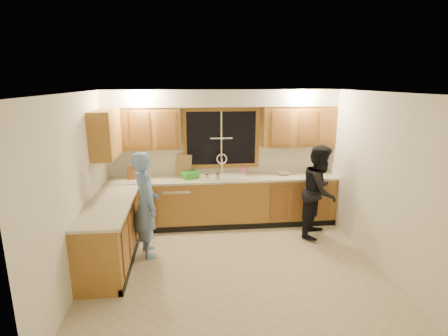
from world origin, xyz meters
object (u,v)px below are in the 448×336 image
object	(u,v)px
sink	(223,180)
knife_block	(131,173)
dishwasher	(178,205)
woman	(320,191)
stove	(102,252)
dish_crate	(190,175)
soap_bottle	(244,169)
bowl	(284,173)
man	(146,204)

from	to	relation	value
sink	knife_block	bearing A→B (deg)	178.56
dishwasher	woman	world-z (taller)	woman
stove	dish_crate	distance (m)	2.24
soap_bottle	bowl	distance (m)	0.76
man	soap_bottle	xyz separation A→B (m)	(1.71, 1.24, 0.19)
sink	dish_crate	distance (m)	0.62
sink	woman	xyz separation A→B (m)	(1.61, -0.66, -0.06)
man	woman	world-z (taller)	man
dish_crate	bowl	bearing A→B (deg)	1.50
dishwasher	bowl	size ratio (longest dim) A/B	3.68
sink	bowl	world-z (taller)	sink
knife_block	soap_bottle	world-z (taller)	knife_block
woman	bowl	xyz separation A→B (m)	(-0.44, 0.70, 0.15)
dishwasher	bowl	distance (m)	2.09
man	bowl	world-z (taller)	man
dishwasher	man	size ratio (longest dim) A/B	0.50
man	bowl	bearing A→B (deg)	-84.40
dishwasher	bowl	xyz separation A→B (m)	(2.02, 0.06, 0.54)
knife_block	woman	bearing A→B (deg)	-12.80
stove	dish_crate	bearing A→B (deg)	56.84
man	bowl	distance (m)	2.70
bowl	sink	bearing A→B (deg)	-178.01
woman	bowl	bearing A→B (deg)	66.27
soap_bottle	knife_block	bearing A→B (deg)	-176.48
sink	stove	xyz separation A→B (m)	(-1.80, -1.82, -0.41)
soap_bottle	bowl	bearing A→B (deg)	-9.84
stove	sink	bearing A→B (deg)	45.39
woman	stove	bearing A→B (deg)	142.88
dishwasher	stove	bearing A→B (deg)	-117.69
man	dish_crate	world-z (taller)	man
sink	dishwasher	bearing A→B (deg)	-179.01
man	knife_block	distance (m)	1.19
sink	man	xyz separation A→B (m)	(-1.29, -1.07, -0.05)
dishwasher	soap_bottle	xyz separation A→B (m)	(1.27, 0.18, 0.60)
bowl	dish_crate	bearing A→B (deg)	-178.50
dishwasher	bowl	world-z (taller)	bowl
stove	dish_crate	world-z (taller)	dish_crate
man	knife_block	size ratio (longest dim) A/B	7.36
soap_bottle	bowl	xyz separation A→B (m)	(0.75, -0.13, -0.07)
sink	man	distance (m)	1.67
dish_crate	soap_bottle	world-z (taller)	soap_bottle
sink	man	size ratio (longest dim) A/B	0.52
woman	knife_block	xyz separation A→B (m)	(-3.27, 0.70, 0.23)
sink	soap_bottle	size ratio (longest dim) A/B	4.65
stove	woman	size ratio (longest dim) A/B	0.56
dishwasher	soap_bottle	distance (m)	1.42
stove	knife_block	size ratio (longest dim) A/B	4.04
bowl	man	bearing A→B (deg)	-155.74
bowl	soap_bottle	bearing A→B (deg)	170.16
sink	bowl	distance (m)	1.17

